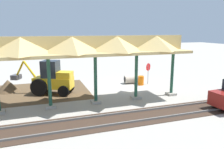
{
  "coord_description": "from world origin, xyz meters",
  "views": [
    {
      "loc": [
        7.62,
        18.7,
        5.3
      ],
      "look_at": [
        1.85,
        1.61,
        1.6
      ],
      "focal_mm": 35.0,
      "sensor_mm": 36.0,
      "label": 1
    }
  ],
  "objects_px": {
    "backhoe": "(52,79)",
    "concrete_pipe": "(131,79)",
    "stop_sign": "(148,69)",
    "traffic_barrel": "(141,80)"
  },
  "relations": [
    {
      "from": "backhoe",
      "to": "concrete_pipe",
      "type": "distance_m",
      "value": 7.94
    },
    {
      "from": "stop_sign",
      "to": "traffic_barrel",
      "type": "relative_size",
      "value": 2.33
    },
    {
      "from": "stop_sign",
      "to": "traffic_barrel",
      "type": "bearing_deg",
      "value": 8.08
    },
    {
      "from": "backhoe",
      "to": "concrete_pipe",
      "type": "height_order",
      "value": "backhoe"
    },
    {
      "from": "stop_sign",
      "to": "backhoe",
      "type": "height_order",
      "value": "backhoe"
    },
    {
      "from": "backhoe",
      "to": "concrete_pipe",
      "type": "xyz_separation_m",
      "value": [
        -7.8,
        -1.2,
        -0.85
      ]
    },
    {
      "from": "concrete_pipe",
      "to": "traffic_barrel",
      "type": "bearing_deg",
      "value": 124.17
    },
    {
      "from": "stop_sign",
      "to": "concrete_pipe",
      "type": "height_order",
      "value": "stop_sign"
    },
    {
      "from": "backhoe",
      "to": "concrete_pipe",
      "type": "bearing_deg",
      "value": -171.25
    },
    {
      "from": "concrete_pipe",
      "to": "traffic_barrel",
      "type": "xyz_separation_m",
      "value": [
        -0.61,
        0.91,
        0.04
      ]
    }
  ]
}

